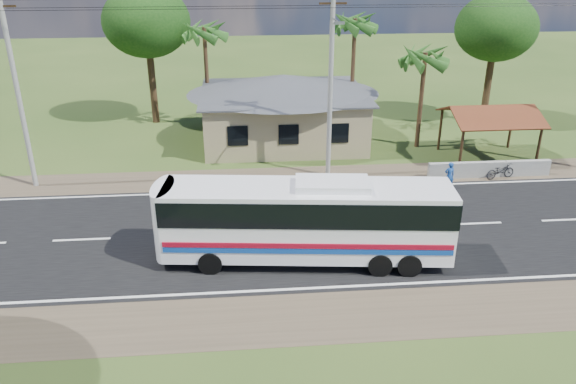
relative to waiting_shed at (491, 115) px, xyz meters
name	(u,v)px	position (x,y,z in m)	size (l,w,h in m)	color
ground	(284,232)	(-13.00, -8.50, -2.73)	(120.00, 120.00, 0.00)	#2D4819
road	(284,232)	(-13.00, -8.50, -2.72)	(120.00, 16.00, 0.03)	black
house	(283,102)	(-12.00, 4.50, -0.09)	(12.40, 10.00, 5.00)	tan
waiting_shed	(491,115)	(0.00, 0.00, 0.00)	(5.20, 4.48, 3.35)	#322112
concrete_barrier	(489,169)	(-1.00, -2.90, -2.28)	(7.00, 0.30, 0.90)	#9E9E99
utility_poles	(325,74)	(-10.33, -2.01, 3.04)	(32.80, 2.22, 11.00)	#9E9E99
palm_near	(425,57)	(-3.50, 2.50, 2.98)	(2.80, 2.80, 6.70)	#47301E
palm_mid	(355,24)	(-7.00, 7.00, 4.43)	(2.80, 2.80, 8.20)	#47301E
palm_far	(204,32)	(-17.00, 7.50, 3.95)	(2.80, 2.80, 7.70)	#47301E
tree_behind_house	(147,22)	(-21.00, 9.50, 4.39)	(6.00, 6.00, 9.61)	#47301E
tree_behind_shed	(496,28)	(3.00, 7.50, 3.95)	(5.60, 5.60, 9.02)	#47301E
coach_bus	(307,216)	(-12.26, -11.07, -0.68)	(11.73, 3.67, 3.58)	white
motorcycle	(500,171)	(-0.49, -3.22, -2.27)	(0.61, 1.76, 0.92)	black
person	(449,176)	(-3.86, -4.36, -1.97)	(0.55, 0.36, 1.51)	#1A4693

